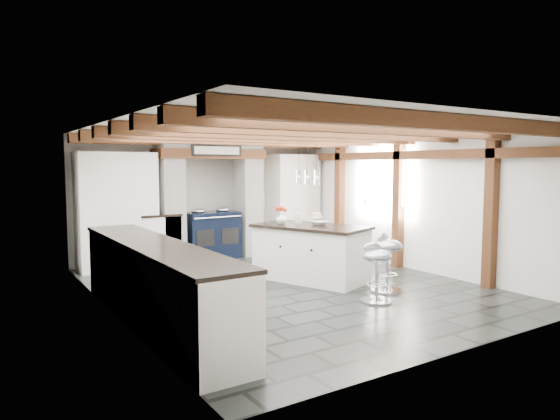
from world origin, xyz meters
TOP-DOWN VIEW (x-y plane):
  - ground at (0.00, 0.00)m, footprint 6.00×6.00m
  - room_shell at (-0.61, 1.42)m, footprint 6.00×6.03m
  - range_cooker at (0.00, 2.68)m, footprint 1.00×0.63m
  - kitchen_island at (0.54, 0.20)m, footprint 1.48×1.95m
  - bar_stool_near at (1.01, -0.96)m, footprint 0.54×0.54m
  - bar_stool_far at (0.52, -1.27)m, footprint 0.44×0.44m

SIDE VIEW (x-z plane):
  - ground at x=0.00m, z-range 0.00..0.00m
  - kitchen_island at x=0.54m, z-range -0.13..1.01m
  - range_cooker at x=0.00m, z-range -0.03..0.96m
  - bar_stool_far at x=0.52m, z-range 0.09..0.87m
  - bar_stool_near at x=1.01m, z-range 0.10..0.94m
  - room_shell at x=-0.61m, z-range -1.93..4.07m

